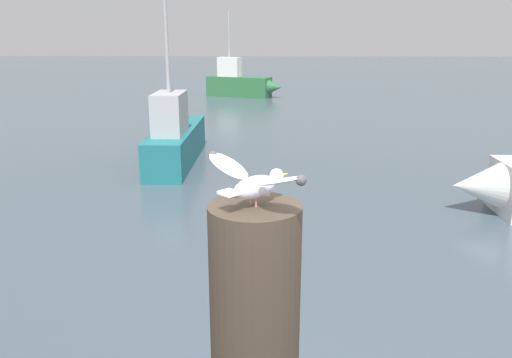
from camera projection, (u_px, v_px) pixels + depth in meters
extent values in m
cylinder|color=#382D23|center=(255.00, 319.00, 2.44)|extent=(0.42, 0.42, 1.13)
cylinder|color=#C67260|center=(256.00, 203.00, 2.26)|extent=(0.01, 0.01, 0.04)
cylinder|color=#C67260|center=(250.00, 201.00, 2.28)|extent=(0.01, 0.01, 0.04)
ellipsoid|color=silver|center=(255.00, 187.00, 2.26)|extent=(0.23, 0.22, 0.10)
sphere|color=silver|center=(277.00, 176.00, 2.34)|extent=(0.06, 0.06, 0.06)
cone|color=yellow|center=(285.00, 174.00, 2.37)|extent=(0.05, 0.05, 0.02)
cube|color=silver|center=(229.00, 193.00, 2.16)|extent=(0.11, 0.11, 0.01)
ellipsoid|color=silver|center=(281.00, 181.00, 2.11)|extent=(0.25, 0.26, 0.10)
sphere|color=#3A3A3A|center=(301.00, 180.00, 2.02)|extent=(0.04, 0.04, 0.04)
ellipsoid|color=silver|center=(228.00, 166.00, 2.35)|extent=(0.25, 0.26, 0.10)
sphere|color=#3A3A3A|center=(213.00, 156.00, 2.43)|extent=(0.04, 0.04, 0.04)
cube|color=#2D6B3D|center=(239.00, 87.00, 23.94)|extent=(3.08, 1.88, 0.91)
cone|color=#2D6B3D|center=(273.00, 87.00, 23.32)|extent=(1.03, 1.03, 0.80)
cube|color=white|center=(229.00, 67.00, 23.87)|extent=(1.14, 0.85, 0.87)
cylinder|color=#A5A5A8|center=(229.00, 34.00, 23.46)|extent=(0.08, 0.08, 2.06)
cube|color=#1E7075|center=(177.00, 145.00, 12.01)|extent=(0.88, 3.72, 0.80)
cone|color=#1E7075|center=(190.00, 127.00, 13.98)|extent=(0.76, 0.76, 0.75)
cube|color=#B2B2B7|center=(170.00, 113.00, 11.15)|extent=(0.63, 1.18, 0.89)
cylinder|color=#A5A5A8|center=(166.00, 30.00, 10.67)|extent=(0.08, 0.08, 2.57)
cone|color=silver|center=(483.00, 186.00, 8.60)|extent=(1.01, 1.01, 0.99)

